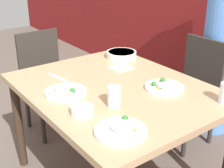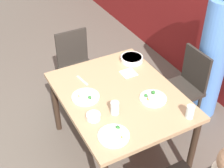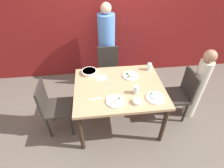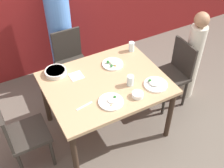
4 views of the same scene
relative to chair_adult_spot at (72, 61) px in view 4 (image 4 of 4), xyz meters
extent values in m
plane|color=#60564C|center=(0.07, -0.85, -0.49)|extent=(10.00, 10.00, 0.00)
cube|color=tan|center=(0.07, -0.85, 0.24)|extent=(1.27, 1.02, 0.04)
cylinder|color=#332319|center=(-0.51, -1.30, -0.13)|extent=(0.06, 0.06, 0.71)
cylinder|color=#332319|center=(0.65, -1.30, -0.13)|extent=(0.06, 0.06, 0.71)
cylinder|color=#332319|center=(-0.51, -0.40, -0.13)|extent=(0.06, 0.06, 0.71)
cylinder|color=#332319|center=(0.65, -0.40, -0.13)|extent=(0.06, 0.06, 0.71)
cube|color=#2D2823|center=(0.00, -0.07, -0.04)|extent=(0.40, 0.40, 0.04)
cube|color=#2D2823|center=(0.00, 0.12, 0.19)|extent=(0.38, 0.03, 0.42)
cylinder|color=#2D2823|center=(-0.16, -0.23, -0.28)|extent=(0.04, 0.04, 0.42)
cylinder|color=#2D2823|center=(0.17, -0.23, -0.28)|extent=(0.04, 0.04, 0.42)
cylinder|color=#2D2823|center=(-0.16, 0.10, -0.28)|extent=(0.04, 0.04, 0.42)
cylinder|color=#2D2823|center=(0.17, 0.10, -0.28)|extent=(0.04, 0.04, 0.42)
cube|color=#2D2823|center=(0.98, -0.83, -0.04)|extent=(0.40, 0.40, 0.04)
cube|color=#2D2823|center=(1.16, -0.83, 0.19)|extent=(0.03, 0.38, 0.42)
cylinder|color=#2D2823|center=(0.81, -0.66, -0.28)|extent=(0.04, 0.04, 0.42)
cylinder|color=#2D2823|center=(0.81, -0.99, -0.28)|extent=(0.04, 0.04, 0.42)
cylinder|color=#2D2823|center=(1.14, -0.66, -0.28)|extent=(0.04, 0.04, 0.42)
cylinder|color=#2D2823|center=(1.14, -0.99, -0.28)|extent=(0.04, 0.04, 0.42)
cube|color=#2D2823|center=(-0.84, -0.88, -0.04)|extent=(0.40, 0.40, 0.04)
cube|color=#2D2823|center=(-1.02, -0.88, 0.19)|extent=(0.03, 0.38, 0.42)
cylinder|color=#2D2823|center=(-0.67, -1.04, -0.28)|extent=(0.04, 0.04, 0.42)
cylinder|color=#2D2823|center=(-0.67, -0.71, -0.28)|extent=(0.04, 0.04, 0.42)
cylinder|color=#2D2823|center=(-1.00, -1.04, -0.28)|extent=(0.04, 0.04, 0.42)
cylinder|color=#2D2823|center=(-1.00, -0.71, -0.28)|extent=(0.04, 0.04, 0.42)
cylinder|color=#5184D1|center=(0.00, 0.33, 0.21)|extent=(0.31, 0.31, 1.40)
cylinder|color=beige|center=(1.32, -0.83, 0.04)|extent=(0.20, 0.20, 1.06)
sphere|color=#9E7051|center=(1.32, -0.83, 0.66)|extent=(0.18, 0.18, 0.18)
cylinder|color=silver|center=(-0.35, -0.47, 0.28)|extent=(0.24, 0.24, 0.05)
cylinder|color=#BC5123|center=(-0.35, -0.47, 0.31)|extent=(0.21, 0.21, 0.01)
cylinder|color=white|center=(0.28, -0.62, 0.27)|extent=(0.24, 0.24, 0.02)
ellipsoid|color=white|center=(0.29, -0.64, 0.29)|extent=(0.09, 0.09, 0.03)
sphere|color=#2D702D|center=(0.23, -0.59, 0.30)|extent=(0.04, 0.04, 0.04)
sphere|color=#2D702D|center=(0.24, -0.67, 0.29)|extent=(0.03, 0.03, 0.03)
cone|color=orange|center=(0.28, -0.68, 0.29)|extent=(0.02, 0.02, 0.02)
cylinder|color=white|center=(-0.02, -1.14, 0.27)|extent=(0.25, 0.25, 0.02)
ellipsoid|color=white|center=(-0.01, -1.14, 0.29)|extent=(0.10, 0.10, 0.02)
sphere|color=#2D702D|center=(0.03, -1.13, 0.29)|extent=(0.03, 0.03, 0.03)
cone|color=orange|center=(0.00, -1.11, 0.29)|extent=(0.01, 0.01, 0.03)
cone|color=orange|center=(0.03, -1.15, 0.29)|extent=(0.02, 0.02, 0.02)
cone|color=orange|center=(-0.05, -1.20, 0.29)|extent=(0.01, 0.01, 0.02)
cylinder|color=white|center=(0.51, -1.15, 0.27)|extent=(0.25, 0.25, 0.02)
ellipsoid|color=white|center=(0.50, -1.13, 0.29)|extent=(0.12, 0.12, 0.03)
cone|color=orange|center=(0.56, -1.10, 0.29)|extent=(0.02, 0.02, 0.03)
cone|color=orange|center=(0.47, -1.14, 0.29)|extent=(0.01, 0.01, 0.03)
sphere|color=#2D702D|center=(0.47, -1.09, 0.30)|extent=(0.04, 0.04, 0.04)
cylinder|color=white|center=(0.25, -1.20, 0.28)|extent=(0.12, 0.12, 0.05)
cylinder|color=white|center=(0.25, -1.20, 0.30)|extent=(0.10, 0.10, 0.01)
cylinder|color=silver|center=(0.61, -0.49, 0.32)|extent=(0.07, 0.07, 0.12)
cylinder|color=silver|center=(0.28, -1.01, 0.32)|extent=(0.07, 0.07, 0.12)
cube|color=white|center=(-0.17, -0.61, 0.26)|extent=(0.14, 0.14, 0.01)
cube|color=silver|center=(-0.27, -1.07, 0.26)|extent=(0.18, 0.05, 0.01)
camera|label=1|loc=(1.49, -1.92, 1.06)|focal=50.00mm
camera|label=2|loc=(1.98, -1.94, 2.05)|focal=50.00mm
camera|label=3|loc=(-0.25, -2.74, 1.86)|focal=28.00mm
camera|label=4|loc=(-0.93, -2.85, 2.24)|focal=45.00mm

